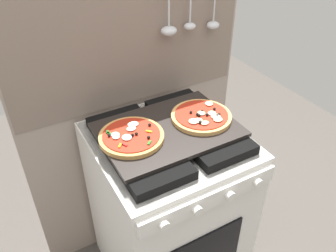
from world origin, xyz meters
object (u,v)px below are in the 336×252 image
baking_tray (168,130)px  pizza_left (131,136)px  stove (168,207)px  pizza_right (202,116)px

baking_tray → pizza_left: (-0.16, 0.01, 0.02)m
stove → baking_tray: 0.46m
baking_tray → pizza_left: pizza_left is taller
pizza_left → pizza_right: bearing=-3.5°
stove → pizza_right: (0.15, -0.01, 0.48)m
stove → baking_tray: (0.00, 0.00, 0.46)m
baking_tray → pizza_right: (0.15, -0.01, 0.02)m
baking_tray → pizza_left: 0.16m
pizza_right → pizza_left: bearing=176.5°
stove → baking_tray: size_ratio=1.67×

